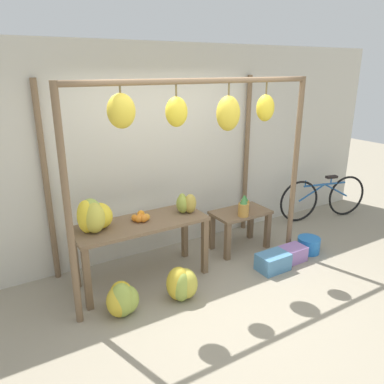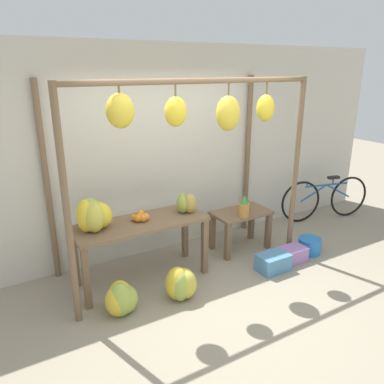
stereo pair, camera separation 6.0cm
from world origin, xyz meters
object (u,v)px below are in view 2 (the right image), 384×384
Objects in this scene: banana_pile_on_table at (93,216)px; blue_bucket at (309,246)px; parked_bicycle at (325,198)px; orange_pile at (140,217)px; banana_pile_ground_left at (121,299)px; banana_pile_ground_right at (181,284)px; pineapple_cluster at (244,206)px; papaya_pile at (185,204)px; fruit_crate_white at (273,262)px; fruit_crate_purple at (292,255)px.

banana_pile_on_table is 3.01m from blue_bucket.
banana_pile_on_table is at bearing -177.21° from parked_bicycle.
orange_pile is 0.97m from banana_pile_ground_left.
orange_pile is (0.55, -0.01, -0.13)m from banana_pile_on_table.
orange_pile is at bearing -0.77° from banana_pile_on_table.
banana_pile_on_table is 1.24m from banana_pile_ground_right.
orange_pile is 0.62× the size of banana_pile_ground_left.
parked_bicycle is (1.95, 0.27, -0.31)m from pineapple_cluster.
orange_pile is at bearing -176.65° from parked_bicycle.
pineapple_cluster is 0.19× the size of parked_bicycle.
pineapple_cluster is at bearing -1.25° from papaya_pile.
blue_bucket is (2.84, -0.58, -0.83)m from banana_pile_on_table.
banana_pile_ground_left is 0.68m from banana_pile_ground_right.
papaya_pile is (-1.70, 0.53, 0.78)m from blue_bucket.
fruit_crate_white is at bearing -24.31° from orange_pile.
banana_pile_on_table is 1.57× the size of pineapple_cluster.
banana_pile_ground_right is 2.10m from blue_bucket.
banana_pile_ground_right is 0.25× the size of parked_bicycle.
banana_pile_on_table is at bearing 139.05° from banana_pile_ground_right.
parked_bicycle is (1.17, 0.78, 0.26)m from blue_bucket.
orange_pile reaches higher than banana_pile_ground_right.
fruit_crate_white is (1.32, -0.05, -0.08)m from banana_pile_ground_right.
fruit_crate_white is 0.25× the size of parked_bicycle.
papaya_pile reaches higher than orange_pile.
banana_pile_ground_right is at bearing -40.95° from banana_pile_on_table.
banana_pile_on_table is 4.05m from parked_bicycle.
orange_pile reaches higher than fruit_crate_purple.
blue_bucket is (2.77, -0.02, -0.07)m from banana_pile_ground_left.
pineapple_cluster is at bearing 147.07° from blue_bucket.
fruit_crate_white is (2.07, -0.69, -0.83)m from banana_pile_on_table.
banana_pile_on_table is at bearing 177.91° from pineapple_cluster.
fruit_crate_white is at bearing -34.31° from papaya_pile.
pineapple_cluster is 1.10m from blue_bucket.
banana_pile_on_table is 1.86× the size of papaya_pile.
orange_pile is 0.15× the size of parked_bicycle.
fruit_crate_white is (0.01, -0.62, -0.57)m from pineapple_cluster.
parked_bicycle is (3.94, 0.76, 0.19)m from banana_pile_ground_left.
orange_pile reaches higher than parked_bicycle.
banana_pile_ground_left is 0.24× the size of parked_bicycle.
banana_pile_ground_right is (0.19, -0.64, -0.62)m from orange_pile.
orange_pile is 1.51m from pineapple_cluster.
orange_pile is 0.91m from banana_pile_ground_right.
parked_bicycle is (1.94, 0.89, 0.26)m from fruit_crate_white.
papaya_pile is (1.13, -0.05, -0.05)m from banana_pile_on_table.
pineapple_cluster is 0.98× the size of blue_bucket.
banana_pile_on_table is 1.14m from papaya_pile.
parked_bicycle is at bearing 2.79° from banana_pile_on_table.
papaya_pile is (1.06, 0.51, 0.71)m from banana_pile_ground_left.
pineapple_cluster reaches higher than banana_pile_ground_left.
banana_pile_on_table is at bearing 168.40° from blue_bucket.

